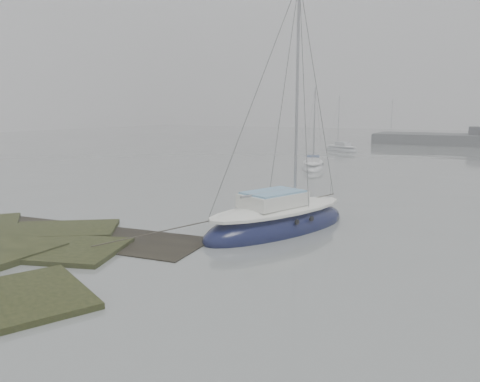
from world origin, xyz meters
name	(u,v)px	position (x,y,z in m)	size (l,w,h in m)	color
ground	(344,167)	(0.00, 30.00, 0.00)	(160.00, 160.00, 0.00)	slate
sailboat_main	(278,222)	(3.31, 8.69, 0.32)	(4.86, 7.68, 10.31)	#0C1133
sailboat_white	(313,166)	(-1.86, 27.67, 0.22)	(3.00, 5.19, 6.97)	silver
sailboat_far_a	(341,149)	(-4.42, 44.80, 0.21)	(4.89, 3.80, 6.73)	#ADB2B8
sailboat_far_c	(394,141)	(-1.49, 61.58, 0.20)	(4.92, 2.63, 6.61)	#9FA2A7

